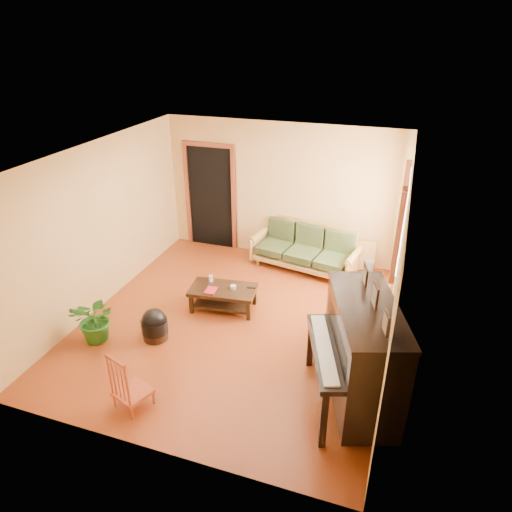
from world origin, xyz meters
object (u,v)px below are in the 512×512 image
(sofa, at_px, (304,248))
(ceramic_crock, at_px, (369,266))
(red_chair, at_px, (131,379))
(footstool, at_px, (155,328))
(potted_plant, at_px, (96,319))
(coffee_table, at_px, (223,298))
(armchair, at_px, (350,317))
(piano, at_px, (362,356))

(sofa, distance_m, ceramic_crock, 1.25)
(red_chair, distance_m, ceramic_crock, 4.89)
(sofa, relative_size, red_chair, 2.45)
(footstool, bearing_deg, ceramic_crock, 47.97)
(sofa, xyz_separation_m, potted_plant, (-2.31, -3.08, -0.06))
(footstool, distance_m, red_chair, 1.34)
(red_chair, xyz_separation_m, potted_plant, (-1.18, 0.96, -0.04))
(coffee_table, distance_m, ceramic_crock, 2.90)
(red_chair, bearing_deg, armchair, 61.52)
(coffee_table, xyz_separation_m, potted_plant, (-1.40, -1.34, 0.17))
(sofa, relative_size, potted_plant, 2.72)
(red_chair, distance_m, potted_plant, 1.52)
(coffee_table, bearing_deg, piano, -30.70)
(piano, xyz_separation_m, potted_plant, (-3.72, 0.03, -0.33))
(piano, bearing_deg, ceramic_crock, 75.32)
(sofa, height_order, red_chair, sofa)
(piano, relative_size, ceramic_crock, 7.03)
(red_chair, relative_size, ceramic_crock, 3.61)
(piano, height_order, ceramic_crock, piano)
(piano, distance_m, red_chair, 2.72)
(sofa, height_order, coffee_table, sofa)
(coffee_table, distance_m, red_chair, 2.32)
(sofa, bearing_deg, potted_plant, -116.32)
(footstool, height_order, ceramic_crock, footstool)
(red_chair, bearing_deg, sofa, 94.10)
(coffee_table, bearing_deg, sofa, 62.48)
(coffee_table, relative_size, red_chair, 1.30)
(red_chair, bearing_deg, piano, 39.81)
(potted_plant, bearing_deg, piano, -0.45)
(armchair, bearing_deg, sofa, 132.71)
(sofa, relative_size, piano, 1.26)
(ceramic_crock, relative_size, potted_plant, 0.31)
(potted_plant, bearing_deg, footstool, 21.71)
(footstool, xyz_separation_m, potted_plant, (-0.75, -0.30, 0.18))
(armchair, height_order, footstool, armchair)
(piano, height_order, potted_plant, piano)
(piano, relative_size, red_chair, 1.95)
(armchair, relative_size, red_chair, 1.15)
(coffee_table, bearing_deg, ceramic_crock, 43.69)
(coffee_table, bearing_deg, potted_plant, -136.24)
(coffee_table, distance_m, footstool, 1.23)
(armchair, distance_m, ceramic_crock, 2.31)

